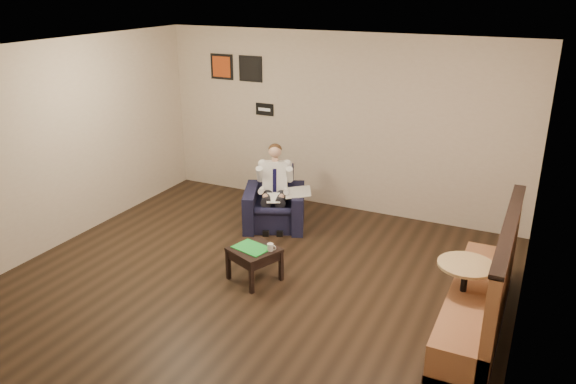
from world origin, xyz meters
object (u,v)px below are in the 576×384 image
at_px(armchair, 274,199).
at_px(side_table, 255,264).
at_px(coffee_mug, 270,247).
at_px(smartphone, 266,246).
at_px(seated_man, 274,192).
at_px(banquette, 480,274).
at_px(cafe_table, 462,294).
at_px(green_folder, 252,248).

bearing_deg(armchair, side_table, -94.56).
xyz_separation_m(coffee_mug, smartphone, (-0.10, 0.08, -0.04)).
xyz_separation_m(seated_man, banquette, (3.10, -1.32, 0.03)).
bearing_deg(cafe_table, armchair, 153.65).
relative_size(side_table, banquette, 0.22).
distance_m(armchair, green_folder, 1.67).
distance_m(seated_man, smartphone, 1.50).
distance_m(armchair, side_table, 1.69).
bearing_deg(side_table, green_folder, -169.09).
bearing_deg(seated_man, side_table, -94.89).
bearing_deg(coffee_mug, side_table, -169.09).
height_order(armchair, seated_man, seated_man).
relative_size(coffee_mug, banquette, 0.04).
distance_m(green_folder, banquette, 2.66).
bearing_deg(side_table, seated_man, 108.07).
bearing_deg(coffee_mug, armchair, 115.22).
bearing_deg(smartphone, side_table, -97.35).
xyz_separation_m(side_table, smartphone, (0.10, 0.12, 0.22)).
relative_size(armchair, side_table, 1.69).
height_order(side_table, cafe_table, cafe_table).
height_order(green_folder, banquette, banquette).
xyz_separation_m(banquette, cafe_table, (-0.14, -0.06, -0.25)).
height_order(coffee_mug, cafe_table, cafe_table).
relative_size(armchair, smartphone, 6.63).
xyz_separation_m(armchair, smartphone, (0.63, -1.47, 0.00)).
height_order(seated_man, side_table, seated_man).
relative_size(coffee_mug, cafe_table, 0.12).
xyz_separation_m(armchair, side_table, (0.53, -1.59, -0.21)).
xyz_separation_m(seated_man, green_folder, (0.45, -1.49, -0.15)).
distance_m(coffee_mug, smartphone, 0.14).
bearing_deg(seated_man, banquette, -46.04).
height_order(side_table, banquette, banquette).
distance_m(seated_man, cafe_table, 3.28).
bearing_deg(side_table, banquette, 3.66).
bearing_deg(coffee_mug, banquette, 3.04).
bearing_deg(cafe_table, banquette, 24.49).
bearing_deg(side_table, smartphone, 49.87).
bearing_deg(armchair, coffee_mug, -87.73).
bearing_deg(cafe_table, seated_man, 154.93).
height_order(armchair, banquette, banquette).
bearing_deg(green_folder, coffee_mug, 10.91).
bearing_deg(green_folder, cafe_table, 2.51).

